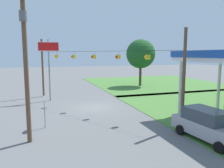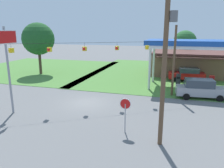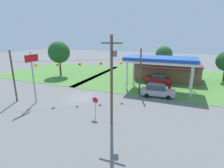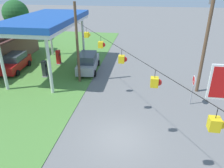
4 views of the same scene
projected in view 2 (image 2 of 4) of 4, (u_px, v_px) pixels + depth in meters
ground_plane at (86, 103)px, 21.65m from camera, size 160.00×160.00×0.00m
grass_verge_station_corner at (203, 75)px, 34.82m from camera, size 36.00×28.00×0.04m
grass_verge_opposite_corner at (41, 68)px, 40.95m from camera, size 24.00×24.00×0.04m
gas_station_canopy at (198, 45)px, 25.71m from camera, size 11.96×5.78×5.86m
gas_station_store at (196, 63)px, 34.72m from camera, size 13.54×8.59×3.65m
fuel_pump_near at (178, 81)px, 27.33m from camera, size 0.71×0.56×1.72m
fuel_pump_far at (211, 83)px, 26.28m from camera, size 0.71×0.56×1.72m
car_at_pumps_front at (201, 89)px, 22.91m from camera, size 5.35×2.46×2.03m
car_at_pumps_rear at (187, 74)px, 30.72m from camera, size 5.00×2.44×1.84m
stop_sign_roadside at (125, 108)px, 15.03m from camera, size 0.80×0.08×2.50m
stop_sign_overhead at (7, 52)px, 17.77m from camera, size 0.22×2.43×7.31m
utility_pole_main at (165, 60)px, 12.55m from camera, size 2.20×0.44×9.55m
signal_span_gantry at (85, 61)px, 20.63m from camera, size 16.37×10.24×7.52m
tree_behind_station at (185, 42)px, 40.69m from camera, size 4.26×4.26×6.96m
tree_west_verge at (38, 39)px, 34.49m from camera, size 5.05×5.05×8.18m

